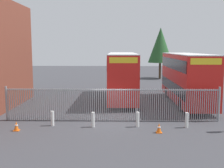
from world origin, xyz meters
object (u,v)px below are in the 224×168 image
Objects in this scene: bollard_center_front at (93,120)px; bollard_near_left at (52,118)px; double_decker_bus_near_gate at (122,74)px; bollard_near_right at (138,119)px; traffic_cone_mid_forecourt at (16,126)px; bollard_far_right at (187,120)px; double_decker_bus_behind_fence_left at (186,76)px; traffic_cone_by_gate at (159,128)px.

bollard_near_left is at bearing 174.39° from bollard_center_front.
double_decker_bus_near_gate is 9.56m from bollard_near_right.
bollard_far_right is at bearing 4.87° from traffic_cone_mid_forecourt.
bollard_near_right is at bearing 2.02° from bollard_center_front.
double_decker_bus_behind_fence_left is at bearing 45.30° from bollard_center_front.
double_decker_bus_behind_fence_left is at bearing 77.19° from bollard_far_right.
traffic_cone_by_gate is (6.55, -1.37, -0.19)m from bollard_near_left.
double_decker_bus_near_gate reaches higher than bollard_near_left.
traffic_cone_mid_forecourt is at bearing 178.44° from traffic_cone_by_gate.
double_decker_bus_behind_fence_left is at bearing 35.99° from bollard_near_left.
double_decker_bus_near_gate reaches higher than traffic_cone_mid_forecourt.
double_decker_bus_behind_fence_left is 10.91m from bollard_center_front.
bollard_center_front and bollard_near_right have the same top height.
traffic_cone_mid_forecourt is at bearing -175.13° from bollard_far_right.
bollard_far_right is (3.86, -9.42, -1.95)m from double_decker_bus_near_gate.
bollard_far_right is 2.19m from traffic_cone_by_gate.
double_decker_bus_behind_fence_left is 12.71m from bollard_near_left.
bollard_far_right reaches higher than traffic_cone_mid_forecourt.
traffic_cone_mid_forecourt is (-1.91, -1.14, -0.19)m from bollard_near_left.
bollard_near_right and bollard_far_right have the same top height.
double_decker_bus_behind_fence_left reaches higher than bollard_near_left.
double_decker_bus_behind_fence_left is 14.92m from traffic_cone_mid_forecourt.
bollard_far_right is (3.03, -0.10, 0.00)m from bollard_near_right.
traffic_cone_by_gate is at bearing -112.43° from double_decker_bus_behind_fence_left.
traffic_cone_by_gate is 1.00× the size of traffic_cone_mid_forecourt.
bollard_center_front is 4.10m from traffic_cone_by_gate.
bollard_far_right is at bearing 30.67° from traffic_cone_by_gate.
traffic_cone_mid_forecourt is (-7.30, -0.98, -0.19)m from bollard_near_right.
bollard_center_front reaches higher than traffic_cone_by_gate.
bollard_center_front is (-7.55, -7.63, -1.95)m from double_decker_bus_behind_fence_left.
double_decker_bus_near_gate is 11.38× the size of bollard_center_front.
double_decker_bus_near_gate is 11.38× the size of bollard_near_left.
bollard_far_right is (8.42, -0.26, 0.00)m from bollard_near_left.
double_decker_bus_near_gate is 9.81m from bollard_center_front.
double_decker_bus_near_gate is 10.42m from bollard_near_left.
traffic_cone_mid_forecourt is at bearing -149.24° from bollard_near_left.
bollard_near_left and bollard_near_right have the same top height.
double_decker_bus_behind_fence_left is at bearing 67.57° from traffic_cone_by_gate.
bollard_near_right is at bearing 133.81° from traffic_cone_by_gate.
bollard_near_right is at bearing -122.33° from double_decker_bus_behind_fence_left.
bollard_near_right is (5.39, -0.16, 0.00)m from bollard_near_left.
traffic_cone_by_gate is at bearing -149.33° from bollard_far_right.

